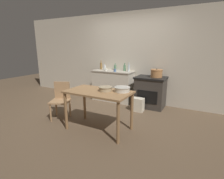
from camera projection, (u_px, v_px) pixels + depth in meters
name	position (u px, v px, depth m)	size (l,w,h in m)	color
ground_plane	(104.00, 118.00, 4.03)	(14.00, 14.00, 0.00)	brown
wall_back	(132.00, 58.00, 5.07)	(8.00, 0.07, 2.55)	beige
counter_cabinet	(113.00, 86.00, 5.25)	(1.24, 0.51, 0.91)	beige
stove	(150.00, 92.00, 4.69)	(0.79, 0.60, 0.82)	#38332D
work_table	(98.00, 97.00, 3.33)	(1.24, 0.69, 0.78)	#997047
chair	(61.00, 99.00, 3.96)	(0.53, 0.53, 0.82)	#A87F56
flour_sack	(138.00, 105.00, 4.42)	(0.28, 0.20, 0.34)	beige
stock_pot	(156.00, 73.00, 4.52)	(0.31, 0.31, 0.23)	#B77A47
mixing_bowl_large	(105.00, 89.00, 3.30)	(0.26, 0.26, 0.08)	tan
mixing_bowl_small	(122.00, 89.00, 3.25)	(0.30, 0.30, 0.09)	silver
bottle_far_left	(115.00, 67.00, 5.26)	(0.07, 0.07, 0.20)	#517F5B
bottle_left	(125.00, 68.00, 5.08)	(0.07, 0.07, 0.23)	#517F5B
bottle_mid_left	(105.00, 68.00, 5.31)	(0.07, 0.07, 0.18)	silver
bottle_center_left	(129.00, 68.00, 4.94)	(0.06, 0.06, 0.26)	silver
bottle_center	(101.00, 66.00, 5.41)	(0.07, 0.07, 0.28)	olive
cup_center_right	(115.00, 70.00, 4.91)	(0.07, 0.07, 0.08)	#4C6B99
cup_mid_right	(106.00, 70.00, 5.10)	(0.08, 0.08, 0.08)	silver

